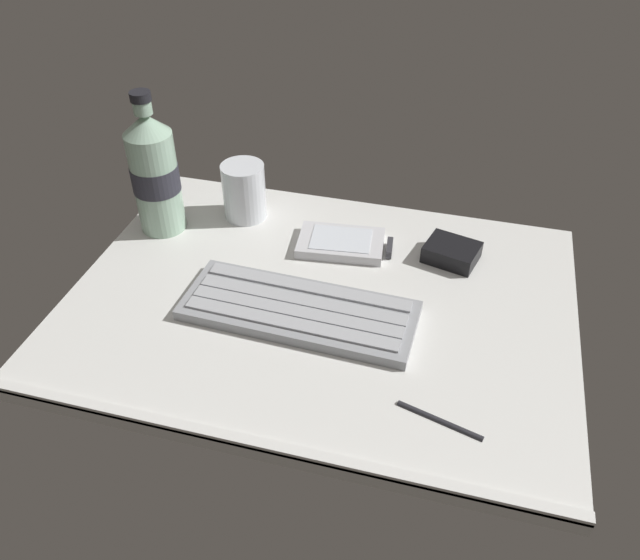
# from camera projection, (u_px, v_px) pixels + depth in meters

# --- Properties ---
(ground_plane) EXTENTS (0.64, 0.48, 0.03)m
(ground_plane) POSITION_uv_depth(u_px,v_px,m) (320.00, 305.00, 0.81)
(ground_plane) COLOR silver
(keyboard) EXTENTS (0.29, 0.12, 0.02)m
(keyboard) POSITION_uv_depth(u_px,v_px,m) (299.00, 310.00, 0.78)
(keyboard) COLOR #93969B
(keyboard) RESTS_ON ground_plane
(handheld_device) EXTENTS (0.13, 0.09, 0.02)m
(handheld_device) POSITION_uv_depth(u_px,v_px,m) (345.00, 244.00, 0.89)
(handheld_device) COLOR silver
(handheld_device) RESTS_ON ground_plane
(juice_cup) EXTENTS (0.06, 0.06, 0.09)m
(juice_cup) POSITION_uv_depth(u_px,v_px,m) (244.00, 193.00, 0.94)
(juice_cup) COLOR silver
(juice_cup) RESTS_ON ground_plane
(water_bottle) EXTENTS (0.07, 0.07, 0.21)m
(water_bottle) POSITION_uv_depth(u_px,v_px,m) (155.00, 173.00, 0.88)
(water_bottle) COLOR #9EC1A8
(water_bottle) RESTS_ON ground_plane
(charger_block) EXTENTS (0.08, 0.07, 0.02)m
(charger_block) POSITION_uv_depth(u_px,v_px,m) (452.00, 252.00, 0.87)
(charger_block) COLOR black
(charger_block) RESTS_ON ground_plane
(stylus_pen) EXTENTS (0.09, 0.03, 0.01)m
(stylus_pen) POSITION_uv_depth(u_px,v_px,m) (440.00, 419.00, 0.66)
(stylus_pen) COLOR #26262B
(stylus_pen) RESTS_ON ground_plane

